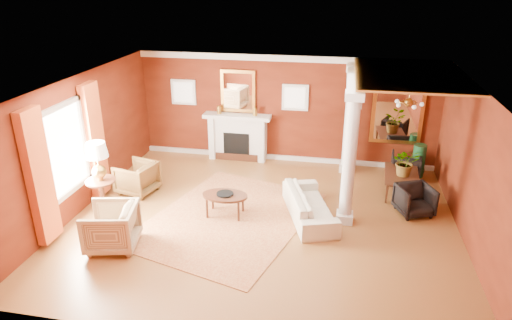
% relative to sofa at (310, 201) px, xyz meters
% --- Properties ---
extents(ground, '(8.00, 8.00, 0.00)m').
position_rel_sofa_xyz_m(ground, '(-0.95, -0.35, -0.40)').
color(ground, brown).
rests_on(ground, ground).
extents(room_shell, '(8.04, 7.04, 2.92)m').
position_rel_sofa_xyz_m(room_shell, '(-0.95, -0.35, 1.62)').
color(room_shell, '#621F0D').
rests_on(room_shell, ground).
extents(fireplace, '(1.85, 0.42, 1.29)m').
position_rel_sofa_xyz_m(fireplace, '(-2.25, 2.97, 0.25)').
color(fireplace, silver).
rests_on(fireplace, ground).
extents(overmantel_mirror, '(0.95, 0.07, 1.15)m').
position_rel_sofa_xyz_m(overmantel_mirror, '(-2.25, 3.10, 1.50)').
color(overmantel_mirror, gold).
rests_on(overmantel_mirror, fireplace).
extents(flank_window_left, '(0.70, 0.07, 0.70)m').
position_rel_sofa_xyz_m(flank_window_left, '(-3.80, 3.12, 1.40)').
color(flank_window_left, silver).
rests_on(flank_window_left, room_shell).
extents(flank_window_right, '(0.70, 0.07, 0.70)m').
position_rel_sofa_xyz_m(flank_window_right, '(-0.70, 3.12, 1.40)').
color(flank_window_right, silver).
rests_on(flank_window_right, room_shell).
extents(left_window, '(0.21, 2.55, 2.60)m').
position_rel_sofa_xyz_m(left_window, '(-4.85, -0.95, 1.03)').
color(left_window, white).
rests_on(left_window, room_shell).
extents(column_front, '(0.36, 0.36, 2.80)m').
position_rel_sofa_xyz_m(column_front, '(0.75, -0.05, 1.03)').
color(column_front, silver).
rests_on(column_front, ground).
extents(column_back, '(0.36, 0.36, 2.80)m').
position_rel_sofa_xyz_m(column_back, '(0.75, 2.65, 1.03)').
color(column_back, silver).
rests_on(column_back, ground).
extents(header_beam, '(0.30, 3.20, 0.32)m').
position_rel_sofa_xyz_m(header_beam, '(0.75, 1.55, 2.22)').
color(header_beam, silver).
rests_on(header_beam, column_front).
extents(amber_ceiling, '(2.30, 3.40, 0.04)m').
position_rel_sofa_xyz_m(amber_ceiling, '(1.90, 1.40, 2.47)').
color(amber_ceiling, gold).
rests_on(amber_ceiling, room_shell).
extents(dining_mirror, '(1.30, 0.07, 1.70)m').
position_rel_sofa_xyz_m(dining_mirror, '(1.95, 3.10, 1.15)').
color(dining_mirror, gold).
rests_on(dining_mirror, room_shell).
extents(chandelier, '(0.60, 0.62, 0.75)m').
position_rel_sofa_xyz_m(chandelier, '(1.95, 1.45, 1.85)').
color(chandelier, '#B08C37').
rests_on(chandelier, room_shell).
extents(crown_trim, '(8.00, 0.08, 0.16)m').
position_rel_sofa_xyz_m(crown_trim, '(-0.95, 3.11, 2.42)').
color(crown_trim, silver).
rests_on(crown_trim, room_shell).
extents(base_trim, '(8.00, 0.08, 0.12)m').
position_rel_sofa_xyz_m(base_trim, '(-0.95, 3.11, -0.34)').
color(base_trim, silver).
rests_on(base_trim, ground).
extents(rug, '(3.97, 4.65, 0.02)m').
position_rel_sofa_xyz_m(rug, '(-1.67, -0.39, -0.39)').
color(rug, maroon).
rests_on(rug, ground).
extents(sofa, '(1.20, 2.11, 0.79)m').
position_rel_sofa_xyz_m(sofa, '(0.00, 0.00, 0.00)').
color(sofa, beige).
rests_on(sofa, ground).
extents(armchair_leopard, '(0.93, 0.97, 0.83)m').
position_rel_sofa_xyz_m(armchair_leopard, '(-4.11, 0.43, 0.02)').
color(armchair_leopard, black).
rests_on(armchair_leopard, ground).
extents(armchair_stripe, '(1.03, 1.07, 0.94)m').
position_rel_sofa_xyz_m(armchair_stripe, '(-3.59, -1.85, 0.08)').
color(armchair_stripe, tan).
rests_on(armchair_stripe, ground).
extents(coffee_table, '(0.98, 0.98, 0.49)m').
position_rel_sofa_xyz_m(coffee_table, '(-1.79, -0.25, 0.05)').
color(coffee_table, black).
rests_on(coffee_table, ground).
extents(coffee_book, '(0.17, 0.11, 0.25)m').
position_rel_sofa_xyz_m(coffee_book, '(-1.84, -0.32, 0.22)').
color(coffee_book, black).
rests_on(coffee_book, coffee_table).
extents(side_table, '(0.64, 0.64, 1.60)m').
position_rel_sofa_xyz_m(side_table, '(-4.45, -0.57, 0.70)').
color(side_table, black).
rests_on(side_table, ground).
extents(dining_table, '(0.58, 1.41, 0.77)m').
position_rel_sofa_xyz_m(dining_table, '(2.05, 1.58, -0.01)').
color(dining_table, black).
rests_on(dining_table, ground).
extents(dining_chair_near, '(0.89, 0.86, 0.72)m').
position_rel_sofa_xyz_m(dining_chair_near, '(2.21, 0.58, -0.04)').
color(dining_chair_near, black).
rests_on(dining_chair_near, ground).
extents(dining_chair_far, '(0.75, 0.70, 0.72)m').
position_rel_sofa_xyz_m(dining_chair_far, '(2.22, 2.49, -0.04)').
color(dining_chair_far, black).
rests_on(dining_chair_far, ground).
extents(green_urn, '(0.36, 0.36, 0.87)m').
position_rel_sofa_xyz_m(green_urn, '(2.55, 2.65, -0.06)').
color(green_urn, '#154321').
rests_on(green_urn, ground).
extents(potted_plant, '(0.67, 0.73, 0.52)m').
position_rel_sofa_xyz_m(potted_plant, '(2.07, 1.52, 0.64)').
color(potted_plant, '#26591E').
rests_on(potted_plant, dining_table).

